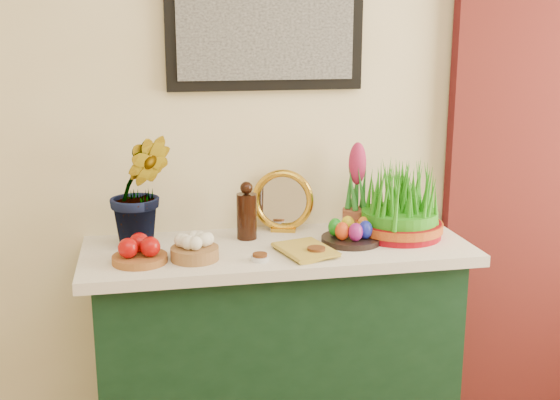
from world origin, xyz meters
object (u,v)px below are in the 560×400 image
at_px(wheatgrass_sabzeh, 400,206).
at_px(sideboard, 277,361).
at_px(hyacinth_green, 140,172).
at_px(book, 284,253).
at_px(mirror, 283,201).

bearing_deg(wheatgrass_sabzeh, sideboard, -178.09).
distance_m(sideboard, hyacinth_green, 0.88).
xyz_separation_m(book, wheatgrass_sabzeh, (0.48, 0.16, 0.10)).
bearing_deg(wheatgrass_sabzeh, book, -161.61).
relative_size(sideboard, wheatgrass_sabzeh, 3.95).
xyz_separation_m(sideboard, mirror, (0.06, 0.18, 0.58)).
bearing_deg(sideboard, book, -91.27).
height_order(mirror, wheatgrass_sabzeh, wheatgrass_sabzeh).
bearing_deg(sideboard, wheatgrass_sabzeh, 1.91).
height_order(sideboard, hyacinth_green, hyacinth_green).
bearing_deg(mirror, wheatgrass_sabzeh, -21.57).
distance_m(sideboard, wheatgrass_sabzeh, 0.75).
bearing_deg(wheatgrass_sabzeh, hyacinth_green, 175.25).
distance_m(sideboard, book, 0.50).
distance_m(mirror, wheatgrass_sabzeh, 0.45).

